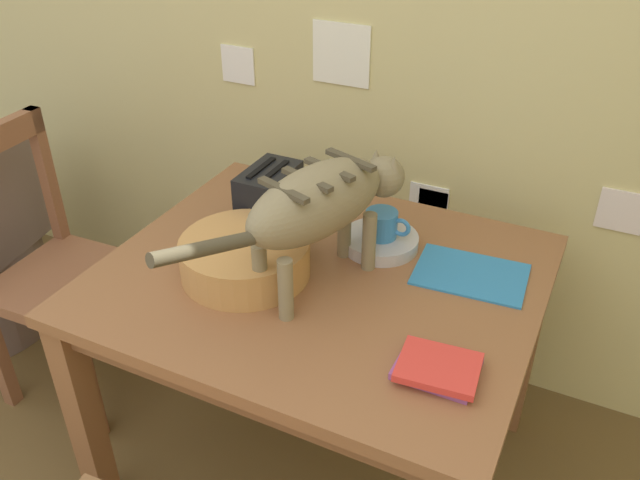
{
  "coord_description": "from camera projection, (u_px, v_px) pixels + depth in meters",
  "views": [
    {
      "loc": [
        0.69,
        0.21,
        1.71
      ],
      "look_at": [
        0.07,
        1.47,
        0.82
      ],
      "focal_mm": 37.08,
      "sensor_mm": 36.0,
      "label": 1
    }
  ],
  "objects": [
    {
      "name": "wall_rear",
      "position": [
        397.0,
        5.0,
        1.97
      ],
      "size": [
        4.55,
        0.11,
        2.5
      ],
      "color": "#D4C882",
      "rests_on": "ground_plane"
    },
    {
      "name": "book_stack",
      "position": [
        438.0,
        368.0,
        1.39
      ],
      "size": [
        0.18,
        0.16,
        0.03
      ],
      "color": "#9B4F97",
      "rests_on": "dining_table"
    },
    {
      "name": "magazine",
      "position": [
        471.0,
        274.0,
        1.7
      ],
      "size": [
        0.29,
        0.22,
        0.01
      ],
      "primitive_type": "cube",
      "rotation": [
        0.0,
        0.0,
        0.07
      ],
      "color": "#2B7DBD",
      "rests_on": "dining_table"
    },
    {
      "name": "coffee_mug",
      "position": [
        382.0,
        224.0,
        1.78
      ],
      "size": [
        0.13,
        0.09,
        0.08
      ],
      "color": "#377FBE",
      "rests_on": "saucer_bowl"
    },
    {
      "name": "saucer_bowl",
      "position": [
        380.0,
        241.0,
        1.81
      ],
      "size": [
        0.21,
        0.21,
        0.04
      ],
      "primitive_type": "cylinder",
      "color": "#B9B5B4",
      "rests_on": "dining_table"
    },
    {
      "name": "dining_table",
      "position": [
        320.0,
        300.0,
        1.76
      ],
      "size": [
        1.11,
        0.93,
        0.72
      ],
      "color": "brown",
      "rests_on": "ground_plane"
    },
    {
      "name": "wooden_chair_far",
      "position": [
        57.0,
        274.0,
        2.16
      ],
      "size": [
        0.44,
        0.44,
        0.94
      ],
      "rotation": [
        0.0,
        0.0,
        -1.53
      ],
      "color": "brown",
      "rests_on": "ground_plane"
    },
    {
      "name": "toaster",
      "position": [
        269.0,
        197.0,
        1.88
      ],
      "size": [
        0.12,
        0.2,
        0.18
      ],
      "color": "black",
      "rests_on": "dining_table"
    },
    {
      "name": "cat",
      "position": [
        322.0,
        203.0,
        1.56
      ],
      "size": [
        0.3,
        0.72,
        0.33
      ],
      "rotation": [
        0.0,
        0.0,
        -0.33
      ],
      "color": "#847654",
      "rests_on": "dining_table"
    },
    {
      "name": "wicker_basket",
      "position": [
        245.0,
        257.0,
        1.68
      ],
      "size": [
        0.33,
        0.33,
        0.1
      ],
      "color": "tan",
      "rests_on": "dining_table"
    }
  ]
}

